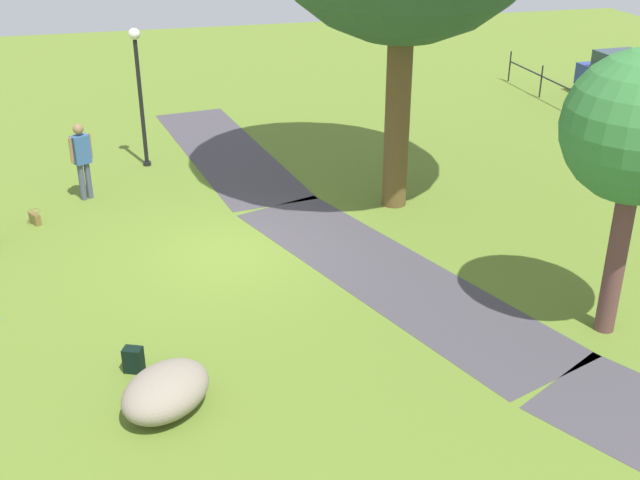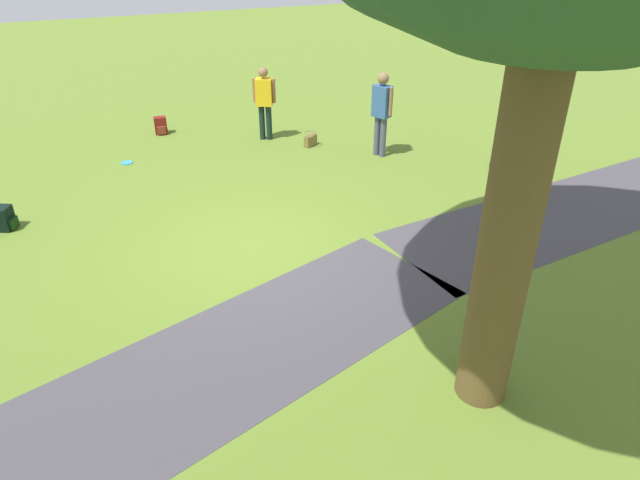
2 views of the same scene
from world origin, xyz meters
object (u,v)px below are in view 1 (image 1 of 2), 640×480
Objects in this scene: lamp_post at (139,83)px; lawn_boulder at (166,391)px; handbag_on_grass at (35,218)px; parked_wagon_silver at (630,80)px; man_near_boulder at (82,156)px; young_tree_near_path at (639,130)px; backpack_by_boulder at (134,360)px.

lawn_boulder is at bearing -1.91° from lamp_post.
lamp_post is at bearing 140.76° from handbag_on_grass.
handbag_on_grass is at bearing -74.41° from parked_wagon_silver.
lamp_post is 1.94× the size of man_near_boulder.
young_tree_near_path is 7.77m from lawn_boulder.
lamp_post is at bearing 175.36° from backpack_by_boulder.
man_near_boulder is at bearing -133.98° from young_tree_near_path.
lamp_post reaches higher than man_near_boulder.
parked_wagon_silver is (-1.82, 15.09, -1.32)m from lamp_post.
young_tree_near_path reaches higher than handbag_on_grass.
parked_wagon_silver is at bearing 144.65° from young_tree_near_path.
lamp_post is 4.46m from handbag_on_grass.
lamp_post is at bearing 142.52° from man_near_boulder.
man_near_boulder reaches higher than backpack_by_boulder.
lamp_post is at bearing -145.48° from young_tree_near_path.
young_tree_near_path is 11.71m from man_near_boulder.
lawn_boulder is 0.98× the size of man_near_boulder.
man_near_boulder is at bearing -77.30° from parked_wagon_silver.
parked_wagon_silver reaches higher than handbag_on_grass.
backpack_by_boulder is (6.03, 1.78, 0.05)m from handbag_on_grass.
parked_wagon_silver is at bearing 96.89° from lamp_post.
young_tree_near_path is 1.19× the size of parked_wagon_silver.
lamp_post is at bearing -83.11° from parked_wagon_silver.
young_tree_near_path is 8.22m from backpack_by_boulder.
parked_wagon_silver reaches higher than backpack_by_boulder.
backpack_by_boulder is 19.25m from parked_wagon_silver.
backpack_by_boulder is (-0.75, -7.53, -3.21)m from young_tree_near_path.
young_tree_near_path reaches higher than man_near_boulder.
lamp_post is (-9.87, -6.79, -1.27)m from young_tree_near_path.
man_near_boulder is 0.46× the size of parked_wagon_silver.
young_tree_near_path is 2.67× the size of lawn_boulder.
lawn_boulder is 1.18m from backpack_by_boulder.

